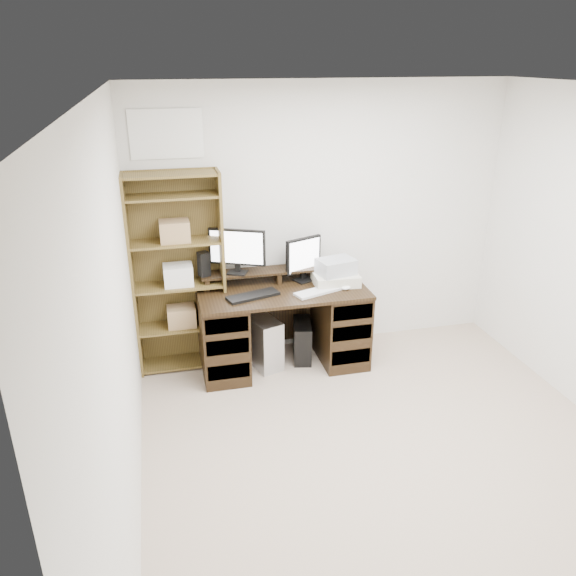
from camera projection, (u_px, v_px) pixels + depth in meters
name	position (u px, v px, depth m)	size (l,w,h in m)	color
room	(415.00, 308.00, 3.42)	(3.54, 4.04, 2.54)	tan
desk	(283.00, 326.00, 5.13)	(1.50, 0.70, 0.75)	black
riser_shelf	(277.00, 272.00, 5.14)	(1.40, 0.22, 0.12)	black
monitor_wide	(237.00, 249.00, 4.95)	(0.48, 0.24, 0.41)	black
monitor_small	(303.00, 257.00, 5.11)	(0.36, 0.20, 0.41)	black
speaker	(204.00, 264.00, 4.93)	(0.09, 0.09, 0.22)	black
keyboard_black	(253.00, 296.00, 4.83)	(0.46, 0.15, 0.03)	black
keyboard_white	(319.00, 291.00, 4.93)	(0.46, 0.14, 0.02)	silver
mouse	(346.00, 288.00, 4.98)	(0.09, 0.06, 0.04)	white
printer	(336.00, 279.00, 5.09)	(0.40, 0.30, 0.10)	beige
basket	(336.00, 267.00, 5.05)	(0.32, 0.23, 0.14)	#A7ABB2
tower_silver	(261.00, 340.00, 5.19)	(0.21, 0.47, 0.47)	#BBBDC2
tower_black	(302.00, 340.00, 5.30)	(0.23, 0.40, 0.37)	black
bookshelf	(178.00, 272.00, 4.93)	(0.80, 0.30, 1.80)	brown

